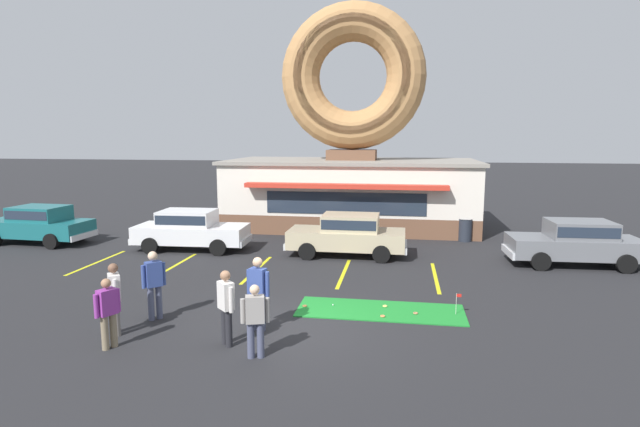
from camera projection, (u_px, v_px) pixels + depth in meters
name	position (u px, v px, depth m)	size (l,w,h in m)	color
ground_plane	(291.00, 328.00, 11.89)	(160.00, 160.00, 0.00)	#232326
donut_shop_building	(352.00, 152.00, 24.90)	(12.30, 6.75, 10.96)	brown
putting_mat	(380.00, 311.00, 13.04)	(4.33, 1.57, 0.03)	#1E842D
mini_donut_near_left	(416.00, 313.00, 12.75)	(0.13, 0.13, 0.04)	#A5724C
mini_donut_near_right	(383.00, 316.00, 12.54)	(0.13, 0.13, 0.04)	#D17F47
mini_donut_mid_left	(305.00, 306.00, 13.30)	(0.13, 0.13, 0.04)	brown
mini_donut_mid_centre	(385.00, 306.00, 13.28)	(0.13, 0.13, 0.04)	#E5C666
golf_ball	(333.00, 305.00, 13.37)	(0.04, 0.04, 0.04)	white
putting_flag_pin	(458.00, 299.00, 12.66)	(0.13, 0.01, 0.55)	silver
car_white	(190.00, 228.00, 19.99)	(4.63, 2.14, 1.60)	silver
car_grey	(576.00, 241.00, 17.55)	(4.62, 2.10, 1.60)	slate
car_teal	(39.00, 223.00, 21.20)	(4.63, 2.14, 1.60)	#196066
car_champagne	(348.00, 233.00, 18.96)	(4.57, 2.00, 1.60)	#BCAD89
pedestrian_blue_sweater_man	(226.00, 304.00, 10.77)	(0.45, 0.45, 1.68)	#232328
pedestrian_hooded_kid	(115.00, 295.00, 11.38)	(0.42, 0.50, 1.68)	slate
pedestrian_leather_jacket_man	(154.00, 282.00, 12.32)	(0.45, 0.45, 1.74)	#474C66
pedestrian_clipboard_woman	(258.00, 290.00, 11.62)	(0.58, 0.33, 1.76)	#474C66
pedestrian_beanie_man	(255.00, 318.00, 10.17)	(0.57, 0.34, 1.56)	#474C66
pedestrian_crossing_woman	(108.00, 310.00, 10.64)	(0.39, 0.54, 1.55)	#7F7056
trash_bin	(465.00, 230.00, 21.68)	(0.57, 0.57, 0.97)	#232833
parking_stripe_far_left	(97.00, 262.00, 18.08)	(0.12, 3.60, 0.01)	yellow
parking_stripe_left	(175.00, 266.00, 17.61)	(0.12, 3.60, 0.01)	yellow
parking_stripe_mid_left	(257.00, 269.00, 17.13)	(0.12, 3.60, 0.01)	yellow
parking_stripe_centre	(344.00, 273.00, 16.65)	(0.12, 3.60, 0.01)	yellow
parking_stripe_mid_right	(435.00, 277.00, 16.17)	(0.12, 3.60, 0.01)	yellow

